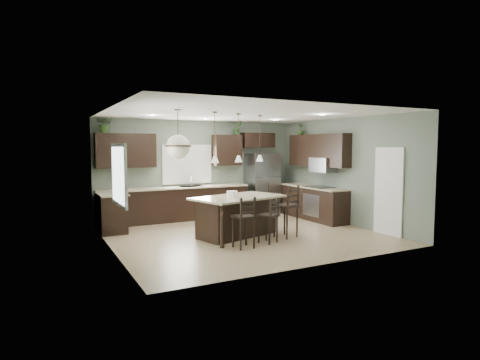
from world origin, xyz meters
The scene contains 33 objects.
ground centered at (0.00, 0.00, 0.00)m, with size 6.00×6.00×0.00m, color #9E8466.
pantry_door centered at (2.98, -1.55, 1.02)m, with size 0.04×0.82×2.04m, color white.
window_back centered at (-0.40, 2.73, 1.55)m, with size 1.35×0.02×1.00m, color white.
window_left centered at (-2.98, -0.80, 1.55)m, with size 0.02×1.10×1.00m, color white.
left_return_cabs centered at (-2.70, 1.70, 0.45)m, with size 0.60×0.90×0.90m, color black.
left_return_countertop centered at (-2.68, 1.70, 0.92)m, with size 0.66×0.96×0.04m, color #BBAC8D.
back_lower_cabs centered at (-0.85, 2.45, 0.45)m, with size 4.20×0.60×0.90m, color black.
back_countertop centered at (-0.85, 2.43, 0.92)m, with size 4.20×0.66×0.04m, color #BBAC8D.
sink_inset centered at (-0.40, 2.43, 0.94)m, with size 0.70×0.45×0.01m, color gray.
faucet centered at (-0.40, 2.40, 1.08)m, with size 0.02×0.02×0.28m, color silver.
back_upper_left centered at (-2.15, 2.58, 1.95)m, with size 1.55×0.34×0.90m, color black.
back_upper_right centered at (0.80, 2.58, 1.95)m, with size 0.85×0.34×0.90m, color black.
fridge_header centered at (1.85, 2.58, 2.25)m, with size 1.05×0.34×0.45m, color black.
right_lower_cabs centered at (2.70, 0.87, 0.45)m, with size 0.60×2.35×0.90m, color black.
right_countertop centered at (2.68, 0.87, 0.92)m, with size 0.66×2.35×0.04m, color #BBAC8D.
cooktop centered at (2.68, 0.60, 0.94)m, with size 0.58×0.75×0.02m, color black.
wall_oven_front centered at (2.40, 0.60, 0.45)m, with size 0.01×0.72×0.60m, color gray.
right_upper_cabs centered at (2.83, 0.87, 1.95)m, with size 0.34×2.35×0.90m, color black.
microwave centered at (2.78, 0.60, 1.55)m, with size 0.40×0.75×0.40m, color gray.
refrigerator centered at (1.89, 2.38, 0.93)m, with size 0.90×0.74×1.85m, color gray.
kitchen_island centered at (-0.20, -0.11, 0.46)m, with size 2.06×1.17×0.92m, color black.
serving_dish centered at (-0.40, -0.17, 0.99)m, with size 0.24×0.24×0.14m, color white.
bar_stool_left centered at (-0.60, -1.10, 0.53)m, with size 0.39×0.39×1.06m, color black.
bar_stool_center centered at (0.07, -0.95, 0.49)m, with size 0.36×0.36×0.97m, color black.
bar_stool_right centered at (0.71, -0.68, 0.60)m, with size 0.44×0.44×1.20m, color black.
pendant_left centered at (-0.88, -0.31, 2.25)m, with size 0.17×0.17×1.10m, color white, non-canonical shape.
pendant_center centered at (-0.20, -0.11, 2.25)m, with size 0.17×0.17×1.10m, color silver, non-canonical shape.
pendant_right centered at (0.47, 0.09, 2.25)m, with size 0.17×0.17×1.10m, color white, non-canonical shape.
chandelier centered at (-1.73, -0.43, 2.30)m, with size 0.52×0.52×0.99m, color beige, non-canonical shape.
plant_back_left centered at (-2.66, 2.55, 2.64)m, with size 0.42×0.37×0.47m, color #2B481F.
plant_back_right centered at (1.14, 2.55, 2.62)m, with size 0.24×0.19×0.43m, color #285424.
plant_right_wall centered at (2.80, 1.68, 2.57)m, with size 0.19×0.19×0.33m, color #304E22.
room_shell centered at (0.00, 0.00, 1.70)m, with size 6.00×6.00×6.00m.
Camera 1 is at (-4.35, -8.16, 2.06)m, focal length 30.00 mm.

